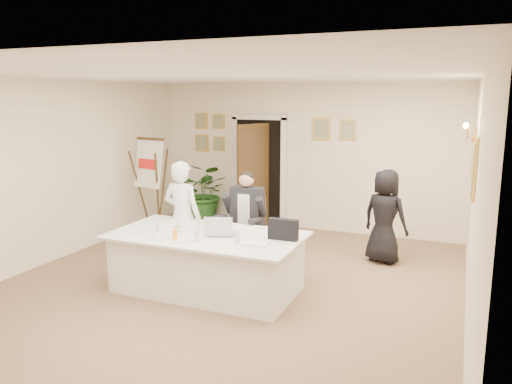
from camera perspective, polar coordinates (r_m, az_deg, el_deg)
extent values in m
plane|color=brown|center=(6.82, -3.84, -11.04)|extent=(7.00, 7.00, 0.00)
cube|color=white|center=(6.34, -4.16, 13.18)|extent=(6.00, 7.00, 0.02)
cube|color=white|center=(9.65, 5.41, 4.00)|extent=(6.00, 0.10, 2.80)
cube|color=white|center=(8.22, -23.04, 2.00)|extent=(0.10, 7.00, 2.80)
cube|color=white|center=(5.76, 23.72, -1.47)|extent=(0.10, 7.00, 2.80)
cube|color=black|center=(9.98, 0.38, 2.23)|extent=(0.92, 0.06, 2.10)
cube|color=white|center=(10.16, -2.40, 2.38)|extent=(0.10, 0.06, 2.20)
cube|color=white|center=(9.76, 3.14, 2.03)|extent=(0.10, 0.06, 2.20)
cube|color=#342410|center=(9.58, -0.30, 1.75)|extent=(0.33, 0.81, 2.02)
cube|color=silver|center=(6.68, -5.60, -8.11)|extent=(2.32, 1.16, 0.75)
cube|color=silver|center=(6.57, -5.66, -4.93)|extent=(2.50, 1.34, 0.03)
cube|color=white|center=(9.27, -12.11, 3.16)|extent=(0.64, 0.29, 0.87)
imported|color=white|center=(7.41, -8.42, -2.73)|extent=(0.60, 0.40, 1.63)
imported|color=black|center=(7.93, 14.52, -2.70)|extent=(0.83, 0.68, 1.46)
imported|color=#265A1E|center=(10.28, -5.88, -0.06)|extent=(1.16, 1.03, 1.22)
cube|color=black|center=(6.25, 3.12, -4.29)|extent=(0.38, 0.12, 0.27)
cube|color=white|center=(6.07, -0.11, -5.90)|extent=(0.35, 0.27, 0.03)
cylinder|color=white|center=(6.75, -13.06, -4.52)|extent=(0.26, 0.26, 0.01)
cylinder|color=white|center=(6.46, -10.76, -5.13)|extent=(0.25, 0.25, 0.01)
cylinder|color=white|center=(6.31, -8.28, -5.42)|extent=(0.25, 0.25, 0.01)
cylinder|color=silver|center=(6.77, -11.10, -3.86)|extent=(0.07, 0.07, 0.14)
cylinder|color=silver|center=(6.20, -6.76, -5.09)|extent=(0.09, 0.09, 0.14)
cylinder|color=silver|center=(6.09, -2.17, -5.31)|extent=(0.08, 0.08, 0.14)
cylinder|color=silver|center=(6.81, -6.56, -3.64)|extent=(0.08, 0.08, 0.14)
cylinder|color=#FFAE15|center=(6.34, -9.25, -4.85)|extent=(0.07, 0.07, 0.13)
cylinder|color=silver|center=(6.60, -8.97, -4.30)|extent=(0.10, 0.10, 0.11)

